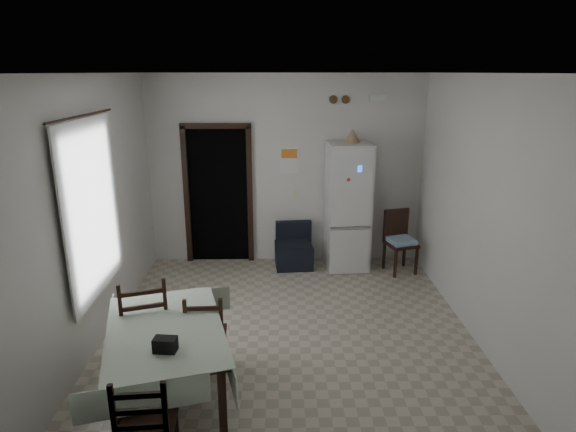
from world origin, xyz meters
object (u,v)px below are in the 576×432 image
(fridge, at_px, (348,207))
(dining_chair_far_right, at_px, (206,333))
(navy_seat, at_px, (294,246))
(corner_chair, at_px, (401,242))
(dining_chair_far_left, at_px, (145,324))
(dining_table, at_px, (168,367))
(dining_chair_near_head, at_px, (147,424))

(fridge, xyz_separation_m, dining_chair_far_right, (-1.75, -2.76, -0.51))
(navy_seat, distance_m, corner_chair, 1.62)
(navy_seat, relative_size, dining_chair_far_right, 0.75)
(corner_chair, distance_m, dining_chair_far_left, 4.01)
(corner_chair, relative_size, dining_table, 0.63)
(fridge, bearing_deg, dining_table, -126.62)
(corner_chair, relative_size, dining_chair_far_right, 1.04)
(corner_chair, bearing_deg, navy_seat, 155.43)
(navy_seat, relative_size, dining_chair_near_head, 0.72)
(dining_table, height_order, dining_chair_far_left, dining_chair_far_left)
(fridge, height_order, dining_chair_far_left, fridge)
(corner_chair, xyz_separation_m, dining_chair_far_left, (-3.13, -2.50, 0.07))
(dining_chair_far_right, bearing_deg, navy_seat, -112.03)
(corner_chair, distance_m, dining_table, 4.10)
(navy_seat, bearing_deg, corner_chair, -12.90)
(navy_seat, height_order, dining_table, dining_table)
(fridge, distance_m, dining_chair_far_right, 3.31)
(navy_seat, xyz_separation_m, dining_chair_far_right, (-0.94, -2.76, 0.11))
(dining_chair_far_right, bearing_deg, corner_chair, -138.36)
(fridge, bearing_deg, dining_chair_near_head, -120.70)
(dining_table, bearing_deg, dining_chair_far_right, 44.56)
(fridge, height_order, dining_chair_far_right, fridge)
(fridge, distance_m, dining_table, 3.85)
(corner_chair, height_order, dining_chair_far_right, corner_chair)
(fridge, xyz_separation_m, dining_table, (-2.03, -3.23, -0.57))
(navy_seat, bearing_deg, dining_chair_far_left, -123.80)
(corner_chair, bearing_deg, dining_chair_near_head, -142.22)
(corner_chair, distance_m, dining_chair_near_head, 4.71)
(dining_chair_far_right, bearing_deg, dining_chair_far_left, -5.51)
(fridge, height_order, navy_seat, fridge)
(fridge, height_order, dining_table, fridge)
(dining_chair_far_left, xyz_separation_m, dining_chair_near_head, (0.36, -1.31, -0.07))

